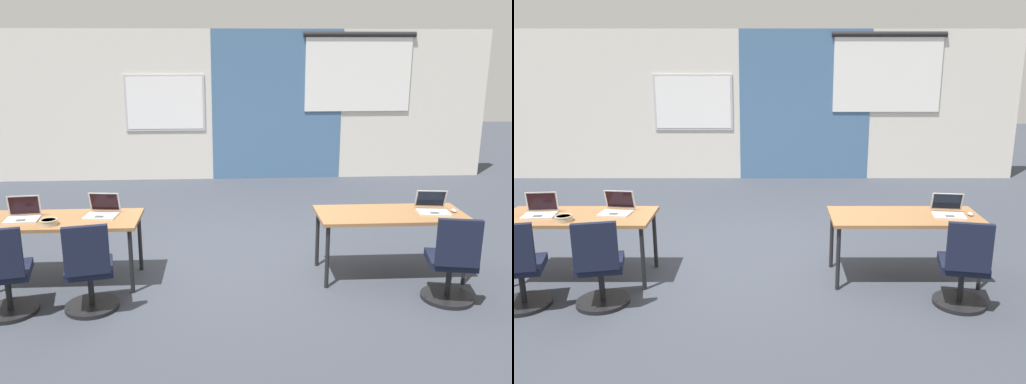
% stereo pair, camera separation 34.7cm
% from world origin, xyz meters
% --- Properties ---
extents(ground_plane, '(24.00, 24.00, 0.00)m').
position_xyz_m(ground_plane, '(0.00, 0.00, 0.00)').
color(ground_plane, '#383D47').
extents(back_wall_assembly, '(10.00, 0.27, 2.80)m').
position_xyz_m(back_wall_assembly, '(0.03, 4.20, 1.41)').
color(back_wall_assembly, silver).
rests_on(back_wall_assembly, ground).
extents(desk_near_left, '(1.60, 0.70, 0.72)m').
position_xyz_m(desk_near_left, '(-1.75, -0.60, 0.66)').
color(desk_near_left, olive).
rests_on(desk_near_left, ground).
extents(desk_near_right, '(1.60, 0.70, 0.72)m').
position_xyz_m(desk_near_right, '(1.75, -0.60, 0.66)').
color(desk_near_right, olive).
rests_on(desk_near_right, ground).
extents(laptop_near_left_inner, '(0.36, 0.33, 0.23)m').
position_xyz_m(laptop_near_left_inner, '(-1.36, -0.51, 0.77)').
color(laptop_near_left_inner, silver).
rests_on(laptop_near_left_inner, desk_near_left).
extents(chair_near_left_inner, '(0.52, 0.58, 0.92)m').
position_xyz_m(chair_near_left_inner, '(-1.33, -1.29, 0.38)').
color(chair_near_left_inner, black).
rests_on(chair_near_left_inner, ground).
extents(laptop_near_left_end, '(0.36, 0.30, 0.24)m').
position_xyz_m(laptop_near_left_end, '(-2.15, -0.59, 0.77)').
color(laptop_near_left_end, silver).
rests_on(laptop_near_left_end, desk_near_left).
extents(mouse_near_left_end, '(0.07, 0.11, 0.03)m').
position_xyz_m(mouse_near_left_end, '(-1.92, -0.67, 0.74)').
color(mouse_near_left_end, black).
rests_on(mouse_near_left_end, desk_near_left).
extents(chair_near_left_end, '(0.53, 0.58, 0.92)m').
position_xyz_m(chair_near_left_end, '(-2.09, -1.34, 0.38)').
color(chair_near_left_end, black).
rests_on(chair_near_left_end, ground).
extents(laptop_near_right_end, '(0.37, 0.36, 0.22)m').
position_xyz_m(laptop_near_right_end, '(2.22, -0.58, 0.77)').
color(laptop_near_right_end, silver).
rests_on(laptop_near_right_end, desk_near_right).
extents(mouse_near_right_end, '(0.07, 0.11, 0.03)m').
position_xyz_m(mouse_near_right_end, '(2.45, -0.61, 0.74)').
color(mouse_near_right_end, '#B2B2B7').
rests_on(mouse_near_right_end, desk_near_right).
extents(chair_near_right_end, '(0.52, 0.57, 0.92)m').
position_xyz_m(chair_near_right_end, '(2.16, -1.30, 0.38)').
color(chair_near_right_end, black).
rests_on(chair_near_right_end, ground).
extents(snack_bowl, '(0.18, 0.18, 0.06)m').
position_xyz_m(snack_bowl, '(-1.83, -0.80, 0.76)').
color(snack_bowl, tan).
rests_on(snack_bowl, desk_near_left).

